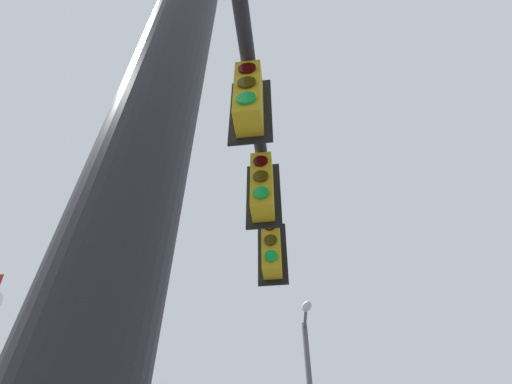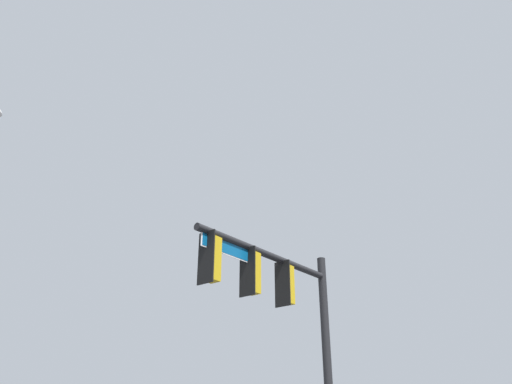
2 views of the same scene
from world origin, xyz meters
TOP-DOWN VIEW (x-y plane):
  - signal_pole_near at (-3.43, -6.34)m, footprint 5.57×1.51m

SIDE VIEW (x-z plane):
  - signal_pole_near at x=-3.43m, z-range 1.40..8.04m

